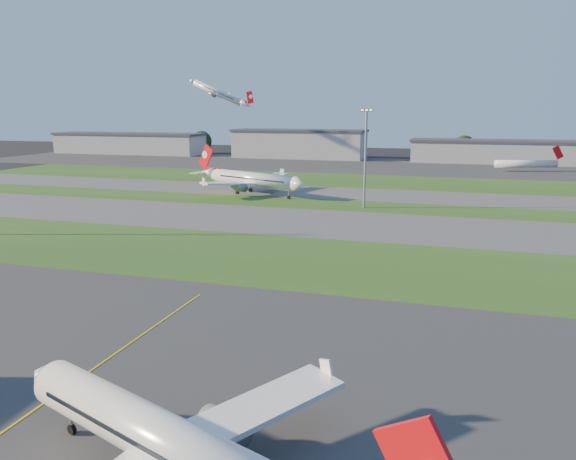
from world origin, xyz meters
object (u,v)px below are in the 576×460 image
at_px(airliner_parked, 175,448).
at_px(mini_jet_near, 526,164).
at_px(airliner_taxiing, 252,179).
at_px(light_mast_centre, 365,152).

height_order(airliner_parked, mini_jet_near, airliner_parked).
relative_size(airliner_parked, mini_jet_near, 1.20).
distance_m(airliner_taxiing, mini_jet_near, 129.57).
distance_m(mini_jet_near, light_mast_centre, 121.37).
height_order(airliner_parked, light_mast_centre, light_mast_centre).
bearing_deg(airliner_parked, mini_jet_near, 99.84).
xyz_separation_m(mini_jet_near, light_mast_centre, (-50.34, -109.84, 11.53)).
height_order(airliner_taxiing, light_mast_centre, light_mast_centre).
xyz_separation_m(airliner_taxiing, light_mast_centre, (37.07, -14.20, 10.24)).
bearing_deg(airliner_parked, airliner_taxiing, 129.24).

